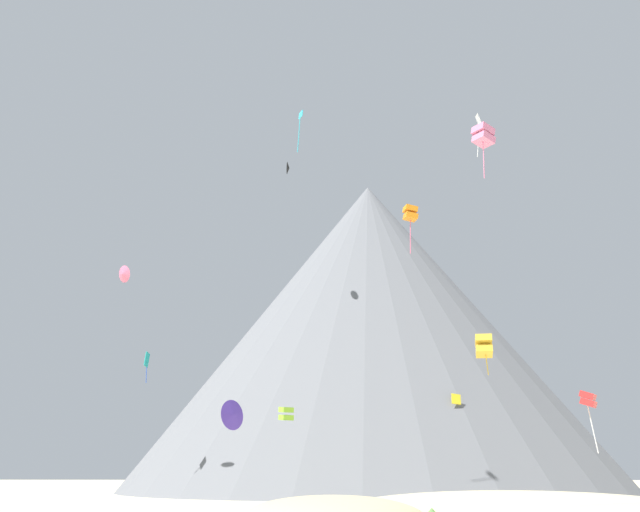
% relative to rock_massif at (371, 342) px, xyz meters
% --- Properties ---
extents(rock_massif, '(99.69, 99.69, 45.67)m').
position_rel_rock_massif_xyz_m(rock_massif, '(0.00, 0.00, 0.00)').
color(rock_massif, slate).
rests_on(rock_massif, ground_plane).
extents(kite_rainbow_mid, '(1.87, 1.59, 1.84)m').
position_rel_rock_massif_xyz_m(kite_rainbow_mid, '(-26.57, -35.17, 1.61)').
color(kite_rainbow_mid, '#E5668C').
extents(kite_pink_high, '(1.92, 1.90, 4.37)m').
position_rel_rock_massif_xyz_m(kite_pink_high, '(7.95, -55.28, 7.18)').
color(kite_pink_high, pink).
extents(kite_teal_mid, '(0.30, 1.20, 3.35)m').
position_rel_rock_massif_xyz_m(kite_teal_mid, '(-24.91, -30.06, -6.83)').
color(kite_teal_mid, teal).
extents(kite_cyan_high, '(0.59, 0.77, 4.30)m').
position_rel_rock_massif_xyz_m(kite_cyan_high, '(-7.45, -43.52, 14.44)').
color(kite_cyan_high, '#33BCDB').
extents(kite_black_high, '(0.43, 1.64, 1.64)m').
position_rel_rock_massif_xyz_m(kite_black_high, '(-10.62, -21.52, 19.01)').
color(kite_black_high, black).
extents(kite_gold_low, '(1.54, 1.65, 3.43)m').
position_rel_rock_massif_xyz_m(kite_gold_low, '(8.56, -46.13, -8.02)').
color(kite_gold_low, gold).
extents(kite_yellow_low, '(1.08, 0.68, 1.25)m').
position_rel_rock_massif_xyz_m(kite_yellow_low, '(8.58, -26.54, -10.70)').
color(kite_yellow_low, yellow).
extents(kite_lime_low, '(1.52, 1.53, 1.31)m').
position_rel_rock_massif_xyz_m(kite_lime_low, '(-8.98, -37.97, -13.01)').
color(kite_lime_low, '#8CD133').
extents(kite_orange_mid, '(1.42, 1.37, 4.57)m').
position_rel_rock_massif_xyz_m(kite_orange_mid, '(2.85, -44.93, 4.40)').
color(kite_orange_mid, orange).
extents(kite_red_low, '(1.47, 1.44, 4.54)m').
position_rel_rock_massif_xyz_m(kite_red_low, '(14.84, -52.72, -13.13)').
color(kite_red_low, red).
extents(kite_indigo_low, '(1.87, 2.22, 2.50)m').
position_rel_rock_massif_xyz_m(kite_indigo_low, '(-12.52, -47.27, -13.75)').
color(kite_indigo_low, '#5138B2').
extents(kite_white_high, '(0.79, 0.80, 5.13)m').
position_rel_rock_massif_xyz_m(kite_white_high, '(11.70, -33.34, 18.62)').
color(kite_white_high, white).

